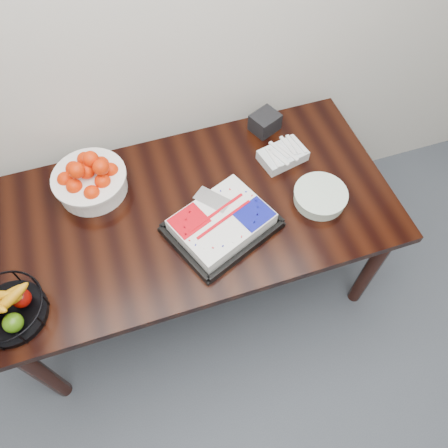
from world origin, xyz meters
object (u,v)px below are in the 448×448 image
object	(u,v)px
tangerine_bowl	(89,177)
napkin_box	(265,122)
cake_tray	(222,223)
plate_stack	(320,196)
table	(191,220)
fruit_basket	(7,309)

from	to	relation	value
tangerine_bowl	napkin_box	world-z (taller)	tangerine_bowl
tangerine_bowl	napkin_box	distance (m)	0.88
cake_tray	tangerine_bowl	size ratio (longest dim) A/B	1.62
plate_stack	napkin_box	xyz separation A→B (m)	(-0.07, 0.49, 0.02)
tangerine_bowl	plate_stack	bearing A→B (deg)	-21.65
table	tangerine_bowl	distance (m)	0.49
cake_tray	napkin_box	distance (m)	0.62
table	cake_tray	distance (m)	0.21
cake_tray	fruit_basket	size ratio (longest dim) A/B	1.87
table	napkin_box	world-z (taller)	napkin_box
plate_stack	napkin_box	size ratio (longest dim) A/B	1.84
plate_stack	cake_tray	bearing A→B (deg)	-179.54
tangerine_bowl	plate_stack	xyz separation A→B (m)	(0.94, -0.37, -0.06)
fruit_basket	napkin_box	size ratio (longest dim) A/B	2.21
plate_stack	napkin_box	world-z (taller)	napkin_box
table	tangerine_bowl	size ratio (longest dim) A/B	5.51
napkin_box	plate_stack	bearing A→B (deg)	-81.23
fruit_basket	napkin_box	distance (m)	1.40
tangerine_bowl	napkin_box	bearing A→B (deg)	7.23
cake_tray	fruit_basket	distance (m)	0.88
cake_tray	fruit_basket	xyz separation A→B (m)	(-0.87, -0.12, 0.02)
table	fruit_basket	world-z (taller)	fruit_basket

